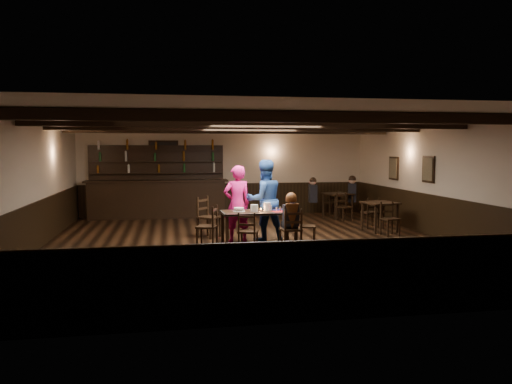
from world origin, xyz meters
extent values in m
plane|color=black|center=(0.00, 0.00, 0.00)|extent=(10.00, 10.00, 0.00)
cube|color=#B8AA99|center=(0.00, 5.00, 1.35)|extent=(9.00, 0.02, 2.70)
cube|color=#B8AA99|center=(0.00, -5.00, 1.35)|extent=(9.00, 0.02, 2.70)
cube|color=#B8AA99|center=(-4.50, 0.00, 1.35)|extent=(0.02, 10.00, 2.70)
cube|color=#B8AA99|center=(4.50, 0.00, 1.35)|extent=(0.02, 10.00, 2.70)
cube|color=silver|center=(0.00, 0.00, 2.70)|extent=(9.00, 10.00, 0.02)
cube|color=black|center=(0.00, 4.97, 0.50)|extent=(9.00, 0.04, 1.00)
cube|color=black|center=(0.00, -4.97, 0.50)|extent=(9.00, 0.04, 1.00)
cube|color=black|center=(-4.47, 0.00, 0.50)|extent=(0.04, 10.00, 1.00)
cube|color=black|center=(4.47, 0.00, 0.50)|extent=(0.04, 10.00, 1.00)
cube|color=black|center=(-1.90, 4.97, 1.85)|extent=(0.90, 0.03, 1.00)
cube|color=black|center=(-1.90, 4.95, 1.85)|extent=(0.80, 0.02, 0.90)
cube|color=black|center=(4.47, 0.50, 1.60)|extent=(0.03, 0.55, 0.65)
cube|color=#72664C|center=(4.45, 0.50, 1.60)|extent=(0.02, 0.45, 0.55)
cube|color=black|center=(4.47, 2.40, 1.55)|extent=(0.03, 0.55, 0.65)
cube|color=#72664C|center=(4.45, 2.40, 1.55)|extent=(0.02, 0.45, 0.55)
cube|color=black|center=(0.00, -3.00, 2.60)|extent=(8.90, 0.18, 0.18)
cube|color=black|center=(0.00, -1.00, 2.60)|extent=(8.90, 0.18, 0.18)
cube|color=black|center=(0.00, 1.00, 2.60)|extent=(8.90, 0.18, 0.18)
cube|color=black|center=(0.00, 3.00, 2.60)|extent=(8.90, 0.18, 0.18)
cube|color=black|center=(-0.57, -0.54, 0.35)|extent=(0.06, 0.06, 0.71)
cube|color=black|center=(-0.59, 0.14, 0.35)|extent=(0.06, 0.06, 0.71)
cube|color=black|center=(0.91, -0.49, 0.35)|extent=(0.06, 0.06, 0.71)
cube|color=black|center=(0.89, 0.19, 0.35)|extent=(0.06, 0.06, 0.71)
cube|color=black|center=(0.16, -0.18, 0.73)|extent=(1.63, 0.86, 0.04)
cube|color=#A5A8AD|center=(0.14, 0.21, 0.73)|extent=(1.60, 0.09, 0.05)
cube|color=#A5A8AD|center=(0.17, -0.56, 0.73)|extent=(1.60, 0.09, 0.05)
cube|color=#A5A8AD|center=(0.94, -0.15, 0.73)|extent=(0.06, 0.80, 0.05)
cube|color=#A5A8AD|center=(-0.63, -0.20, 0.73)|extent=(0.06, 0.80, 0.05)
cube|color=black|center=(0.04, -0.64, 0.19)|extent=(0.04, 0.04, 0.39)
cube|color=black|center=(-0.06, -0.93, 0.19)|extent=(0.04, 0.04, 0.39)
cube|color=black|center=(-0.26, -0.53, 0.19)|extent=(0.04, 0.04, 0.39)
cube|color=black|center=(-0.37, -0.82, 0.19)|extent=(0.04, 0.04, 0.39)
cube|color=black|center=(-0.16, -0.73, 0.41)|extent=(0.48, 0.47, 0.04)
cube|color=black|center=(-0.21, -0.87, 0.61)|extent=(0.37, 0.16, 0.41)
cube|color=black|center=(-0.21, -0.87, 0.57)|extent=(0.31, 0.13, 0.05)
cube|color=black|center=(-0.21, -0.87, 0.73)|extent=(0.31, 0.13, 0.05)
cube|color=black|center=(0.88, -0.60, 0.21)|extent=(0.04, 0.04, 0.41)
cube|color=black|center=(0.91, -0.93, 0.21)|extent=(0.04, 0.04, 0.41)
cube|color=black|center=(0.54, -0.63, 0.21)|extent=(0.04, 0.04, 0.41)
cube|color=black|center=(0.57, -0.96, 0.21)|extent=(0.04, 0.04, 0.41)
cube|color=black|center=(0.72, -0.78, 0.43)|extent=(0.44, 0.42, 0.04)
cube|color=black|center=(0.74, -0.95, 0.65)|extent=(0.41, 0.07, 0.43)
cube|color=black|center=(0.74, -0.95, 0.61)|extent=(0.35, 0.05, 0.05)
cube|color=black|center=(0.74, -0.95, 0.78)|extent=(0.35, 0.05, 0.05)
cube|color=black|center=(-1.07, 0.00, 0.22)|extent=(0.04, 0.04, 0.43)
cube|color=black|center=(-0.75, -0.11, 0.22)|extent=(0.04, 0.04, 0.43)
cube|color=black|center=(-1.18, -0.34, 0.22)|extent=(0.04, 0.04, 0.43)
cube|color=black|center=(-0.86, -0.45, 0.22)|extent=(0.04, 0.04, 0.43)
cube|color=black|center=(-0.96, -0.22, 0.45)|extent=(0.51, 0.53, 0.04)
cube|color=black|center=(-0.80, -0.28, 0.68)|extent=(0.17, 0.41, 0.45)
cube|color=black|center=(-0.80, -0.28, 0.63)|extent=(0.14, 0.35, 0.05)
cube|color=black|center=(-0.80, -0.28, 0.81)|extent=(0.14, 0.35, 0.05)
cube|color=black|center=(1.38, -0.32, 0.18)|extent=(0.04, 0.04, 0.37)
cube|color=black|center=(1.10, -0.26, 0.18)|extent=(0.04, 0.04, 0.37)
cube|color=black|center=(1.45, -0.02, 0.18)|extent=(0.04, 0.04, 0.37)
cube|color=black|center=(1.16, 0.04, 0.18)|extent=(0.04, 0.04, 0.37)
cube|color=black|center=(1.27, -0.14, 0.38)|extent=(0.41, 0.42, 0.03)
cube|color=black|center=(1.13, -0.11, 0.58)|extent=(0.11, 0.36, 0.38)
cube|color=black|center=(1.13, -0.11, 0.54)|extent=(0.09, 0.31, 0.04)
cube|color=black|center=(1.13, -0.11, 0.69)|extent=(0.09, 0.31, 0.04)
cube|color=black|center=(-0.81, 0.73, 0.23)|extent=(0.05, 0.05, 0.46)
cube|color=black|center=(-1.09, 0.96, 0.23)|extent=(0.05, 0.05, 0.46)
cube|color=black|center=(-0.56, 1.02, 0.23)|extent=(0.05, 0.05, 0.46)
cube|color=black|center=(-0.84, 1.26, 0.23)|extent=(0.05, 0.05, 0.46)
cube|color=black|center=(-0.83, 0.99, 0.48)|extent=(0.62, 0.62, 0.04)
cube|color=black|center=(-0.97, 1.11, 0.73)|extent=(0.32, 0.37, 0.48)
cube|color=black|center=(-0.97, 1.11, 0.68)|extent=(0.27, 0.31, 0.05)
cube|color=black|center=(-0.97, 1.11, 0.87)|extent=(0.27, 0.31, 0.05)
imported|color=#E0117A|center=(-0.24, 0.35, 0.86)|extent=(0.69, 0.52, 1.72)
imported|color=navy|center=(0.40, 0.43, 0.92)|extent=(1.02, 0.87, 1.85)
cube|color=black|center=(0.72, -0.67, 0.51)|extent=(0.30, 0.30, 0.12)
cube|color=black|center=(0.72, -0.78, 0.73)|extent=(0.31, 0.18, 0.44)
cylinder|color=black|center=(0.72, -0.78, 0.93)|extent=(0.09, 0.31, 0.31)
sphere|color=#D8A384|center=(0.72, -0.78, 1.07)|extent=(0.19, 0.19, 0.19)
sphere|color=#3A200D|center=(0.72, -0.81, 1.08)|extent=(0.24, 0.24, 0.24)
cone|color=#3A200D|center=(0.72, -0.90, 0.71)|extent=(0.18, 0.18, 0.55)
cylinder|color=white|center=(-0.27, -0.16, 0.76)|extent=(0.26, 0.26, 0.01)
cylinder|color=white|center=(-0.27, -0.16, 0.80)|extent=(0.21, 0.21, 0.07)
cylinder|color=silver|center=(-0.27, -0.16, 0.79)|extent=(0.23, 0.23, 0.04)
cylinder|color=white|center=(0.05, -0.24, 0.83)|extent=(0.16, 0.16, 0.15)
cylinder|color=white|center=(0.36, -0.11, 0.84)|extent=(0.15, 0.15, 0.18)
cylinder|color=#A5A8AD|center=(0.22, -0.12, 0.77)|extent=(0.05, 0.05, 0.03)
sphere|color=orange|center=(0.22, -0.12, 0.80)|extent=(0.03, 0.03, 0.03)
cylinder|color=silver|center=(0.55, -0.20, 0.79)|extent=(0.03, 0.03, 0.08)
cylinder|color=#A5A8AD|center=(0.63, -0.23, 0.80)|extent=(0.04, 0.04, 0.09)
cylinder|color=silver|center=(0.43, -0.09, 0.81)|extent=(0.07, 0.07, 0.12)
cube|color=#9E1113|center=(0.61, -0.31, 0.75)|extent=(0.40, 0.34, 0.00)
cube|color=#0E1246|center=(0.68, 0.00, 0.75)|extent=(0.38, 0.30, 0.00)
cube|color=black|center=(-2.10, 4.65, 0.55)|extent=(4.06, 0.60, 1.10)
cube|color=black|center=(-2.10, 4.65, 1.12)|extent=(4.26, 0.70, 0.05)
cube|color=black|center=(-2.10, 4.92, 1.10)|extent=(4.06, 0.10, 2.20)
cube|color=black|center=(-2.10, 4.82, 1.35)|extent=(3.96, 0.22, 0.03)
cube|color=black|center=(-2.10, 4.82, 1.70)|extent=(3.96, 0.22, 0.03)
cube|color=black|center=(-2.10, 4.82, 2.05)|extent=(3.96, 0.22, 0.03)
cube|color=black|center=(3.52, 1.13, 0.73)|extent=(0.87, 0.87, 0.04)
cube|color=black|center=(3.25, 0.77, 0.35)|extent=(0.05, 0.05, 0.71)
cube|color=black|center=(3.16, 1.39, 0.35)|extent=(0.05, 0.05, 0.71)
cube|color=black|center=(3.87, 0.87, 0.35)|extent=(0.05, 0.05, 0.71)
cube|color=black|center=(3.78, 1.48, 0.35)|extent=(0.05, 0.05, 0.71)
cube|color=black|center=(3.30, 3.73, 0.73)|extent=(0.93, 0.93, 0.04)
cube|color=black|center=(3.10, 3.34, 0.35)|extent=(0.05, 0.05, 0.71)
cube|color=black|center=(2.92, 3.93, 0.35)|extent=(0.05, 0.05, 0.71)
cube|color=black|center=(3.69, 3.53, 0.35)|extent=(0.05, 0.05, 0.71)
cube|color=black|center=(3.50, 4.11, 0.35)|extent=(0.05, 0.05, 0.71)
cube|color=black|center=(2.57, 3.90, 0.74)|extent=(0.27, 0.39, 0.53)
sphere|color=#D8A384|center=(2.57, 3.90, 1.10)|extent=(0.20, 0.20, 0.20)
sphere|color=black|center=(2.57, 3.90, 1.13)|extent=(0.22, 0.22, 0.22)
cube|color=black|center=(3.77, 3.77, 0.75)|extent=(0.36, 0.45, 0.56)
sphere|color=#D8A384|center=(3.77, 3.77, 1.13)|extent=(0.22, 0.22, 0.22)
sphere|color=black|center=(3.77, 3.77, 1.17)|extent=(0.23, 0.23, 0.23)
camera|label=1|loc=(-1.73, -10.70, 2.10)|focal=35.00mm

